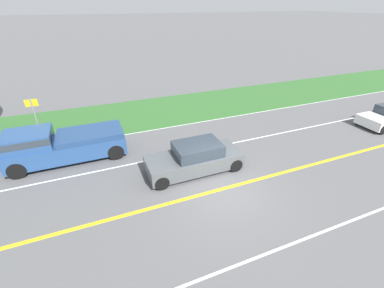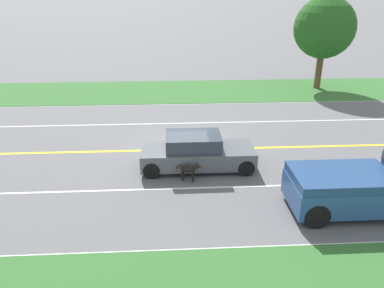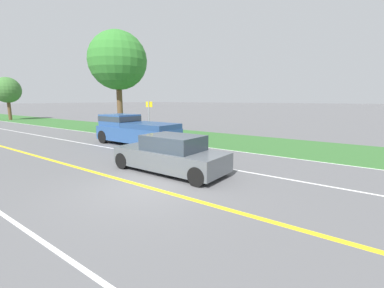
% 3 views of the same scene
% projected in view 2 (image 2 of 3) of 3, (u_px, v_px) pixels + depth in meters
% --- Properties ---
extents(ground_plane, '(400.00, 400.00, 0.00)m').
position_uv_depth(ground_plane, '(181.00, 150.00, 17.03)').
color(ground_plane, '#5B5B5E').
extents(centre_divider_line, '(0.18, 160.00, 0.01)m').
position_uv_depth(centre_divider_line, '(181.00, 150.00, 17.03)').
color(centre_divider_line, yellow).
rests_on(centre_divider_line, ground).
extents(lane_edge_line_right, '(0.14, 160.00, 0.01)m').
position_uv_depth(lane_edge_line_right, '(189.00, 250.00, 10.61)').
color(lane_edge_line_right, white).
rests_on(lane_edge_line_right, ground).
extents(lane_edge_line_left, '(0.14, 160.00, 0.01)m').
position_uv_depth(lane_edge_line_left, '(178.00, 104.00, 23.45)').
color(lane_edge_line_left, white).
rests_on(lane_edge_line_left, ground).
extents(lane_dash_same_dir, '(0.10, 160.00, 0.01)m').
position_uv_depth(lane_dash_same_dir, '(184.00, 188.00, 13.82)').
color(lane_dash_same_dir, white).
rests_on(lane_dash_same_dir, ground).
extents(lane_dash_oncoming, '(0.10, 160.00, 0.01)m').
position_uv_depth(lane_dash_oncoming, '(179.00, 123.00, 20.24)').
color(lane_dash_oncoming, white).
rests_on(lane_dash_oncoming, ground).
extents(grass_verge_left, '(6.00, 160.00, 0.03)m').
position_uv_depth(grass_verge_left, '(177.00, 91.00, 26.20)').
color(grass_verge_left, '#33662D').
rests_on(grass_verge_left, ground).
extents(ego_car, '(1.83, 4.55, 1.45)m').
position_uv_depth(ego_car, '(197.00, 152.00, 15.14)').
color(ego_car, '#51565B').
rests_on(ego_car, ground).
extents(dog, '(0.42, 0.99, 0.78)m').
position_uv_depth(dog, '(190.00, 169.00, 14.15)').
color(dog, black).
rests_on(dog, ground).
extents(pickup_truck, '(2.04, 5.61, 1.83)m').
position_uv_depth(pickup_truck, '(383.00, 184.00, 12.22)').
color(pickup_truck, '#284C84').
rests_on(pickup_truck, ground).
extents(roadside_tree_left_near, '(4.14, 4.14, 6.27)m').
position_uv_depth(roadside_tree_left_near, '(324.00, 28.00, 25.41)').
color(roadside_tree_left_near, brown).
rests_on(roadside_tree_left_near, ground).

